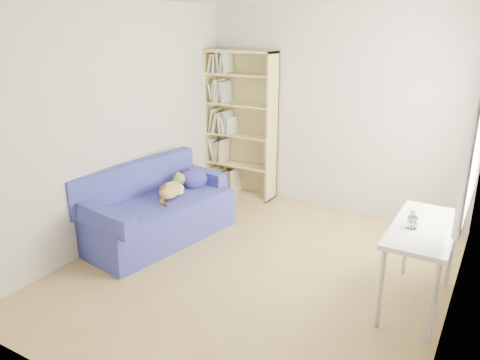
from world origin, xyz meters
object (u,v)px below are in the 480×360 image
sofa (157,210)px  bookshelf (241,131)px  desk (423,235)px  pen_cup (412,221)px

sofa → bookshelf: 1.82m
desk → pen_cup: (-0.09, -0.10, 0.15)m
bookshelf → sofa: bearing=-93.4°
sofa → desk: bearing=10.5°
pen_cup → sofa: bearing=179.4°
bookshelf → pen_cup: 3.17m
desk → pen_cup: 0.20m
pen_cup → desk: bearing=47.6°
sofa → bookshelf: bookshelf is taller
sofa → pen_cup: bearing=8.5°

